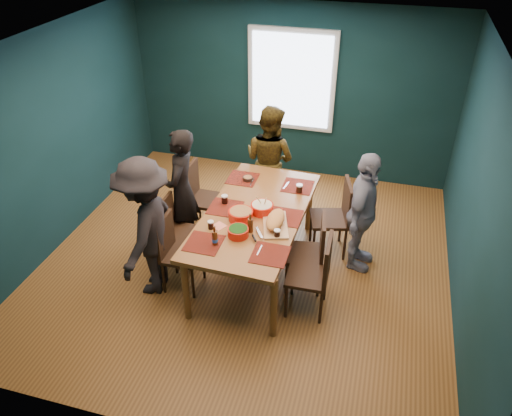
{
  "coord_description": "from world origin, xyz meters",
  "views": [
    {
      "loc": [
        1.45,
        -4.79,
        4.07
      ],
      "look_at": [
        0.15,
        -0.11,
        0.89
      ],
      "focal_mm": 35.0,
      "sensor_mm": 36.0,
      "label": 1
    }
  ],
  "objects_px": {
    "chair_right_near": "(317,271)",
    "person_near_left": "(146,228)",
    "person_right": "(362,213)",
    "person_far_left": "(182,190)",
    "dining_table": "(255,218)",
    "person_back": "(270,160)",
    "chair_right_mid": "(312,248)",
    "chair_left_far": "(199,193)",
    "cutting_board": "(275,221)",
    "bowl_salad": "(241,215)",
    "chair_left_near": "(174,248)",
    "bowl_herbs": "(238,232)",
    "bowl_dumpling": "(262,208)",
    "chair_left_mid": "(174,226)",
    "chair_right_far": "(337,213)"
  },
  "relations": [
    {
      "from": "bowl_dumpling",
      "to": "person_near_left",
      "type": "bearing_deg",
      "value": -150.03
    },
    {
      "from": "bowl_dumpling",
      "to": "cutting_board",
      "type": "height_order",
      "value": "bowl_dumpling"
    },
    {
      "from": "chair_left_mid",
      "to": "dining_table",
      "type": "bearing_deg",
      "value": 6.47
    },
    {
      "from": "chair_left_far",
      "to": "bowl_salad",
      "type": "distance_m",
      "value": 1.22
    },
    {
      "from": "chair_left_far",
      "to": "person_far_left",
      "type": "height_order",
      "value": "person_far_left"
    },
    {
      "from": "chair_right_mid",
      "to": "person_far_left",
      "type": "distance_m",
      "value": 1.82
    },
    {
      "from": "chair_right_mid",
      "to": "chair_right_near",
      "type": "distance_m",
      "value": 0.42
    },
    {
      "from": "chair_right_far",
      "to": "chair_left_near",
      "type": "bearing_deg",
      "value": -161.18
    },
    {
      "from": "dining_table",
      "to": "bowl_salad",
      "type": "xyz_separation_m",
      "value": [
        -0.12,
        -0.18,
        0.14
      ]
    },
    {
      "from": "chair_right_far",
      "to": "chair_right_mid",
      "type": "height_order",
      "value": "chair_right_far"
    },
    {
      "from": "chair_left_near",
      "to": "bowl_herbs",
      "type": "distance_m",
      "value": 0.84
    },
    {
      "from": "chair_right_far",
      "to": "person_right",
      "type": "relative_size",
      "value": 0.65
    },
    {
      "from": "person_back",
      "to": "bowl_salad",
      "type": "bearing_deg",
      "value": 113.72
    },
    {
      "from": "chair_left_far",
      "to": "cutting_board",
      "type": "xyz_separation_m",
      "value": [
        1.25,
        -0.84,
        0.33
      ]
    },
    {
      "from": "chair_left_far",
      "to": "chair_right_mid",
      "type": "bearing_deg",
      "value": -23.32
    },
    {
      "from": "chair_left_mid",
      "to": "person_right",
      "type": "xyz_separation_m",
      "value": [
        2.22,
        0.52,
        0.25
      ]
    },
    {
      "from": "chair_left_near",
      "to": "bowl_salad",
      "type": "height_order",
      "value": "bowl_salad"
    },
    {
      "from": "chair_right_mid",
      "to": "bowl_dumpling",
      "type": "relative_size",
      "value": 3.61
    },
    {
      "from": "bowl_salad",
      "to": "cutting_board",
      "type": "bearing_deg",
      "value": -3.07
    },
    {
      "from": "person_back",
      "to": "person_right",
      "type": "bearing_deg",
      "value": 166.59
    },
    {
      "from": "chair_right_mid",
      "to": "person_near_left",
      "type": "relative_size",
      "value": 0.56
    },
    {
      "from": "dining_table",
      "to": "bowl_dumpling",
      "type": "distance_m",
      "value": 0.16
    },
    {
      "from": "chair_right_mid",
      "to": "cutting_board",
      "type": "relative_size",
      "value": 1.41
    },
    {
      "from": "bowl_salad",
      "to": "bowl_dumpling",
      "type": "bearing_deg",
      "value": 46.55
    },
    {
      "from": "chair_right_near",
      "to": "person_back",
      "type": "bearing_deg",
      "value": 116.12
    },
    {
      "from": "bowl_dumpling",
      "to": "chair_right_mid",
      "type": "bearing_deg",
      "value": -13.6
    },
    {
      "from": "chair_right_mid",
      "to": "chair_left_far",
      "type": "bearing_deg",
      "value": 146.34
    },
    {
      "from": "bowl_dumpling",
      "to": "bowl_herbs",
      "type": "height_order",
      "value": "bowl_dumpling"
    },
    {
      "from": "chair_right_far",
      "to": "bowl_herbs",
      "type": "xyz_separation_m",
      "value": [
        -0.95,
        -1.12,
        0.3
      ]
    },
    {
      "from": "person_back",
      "to": "bowl_dumpling",
      "type": "distance_m",
      "value": 1.39
    },
    {
      "from": "dining_table",
      "to": "person_far_left",
      "type": "relative_size",
      "value": 1.38
    },
    {
      "from": "dining_table",
      "to": "person_near_left",
      "type": "height_order",
      "value": "person_near_left"
    },
    {
      "from": "chair_left_mid",
      "to": "chair_right_mid",
      "type": "relative_size",
      "value": 0.94
    },
    {
      "from": "chair_right_near",
      "to": "person_right",
      "type": "distance_m",
      "value": 1.04
    },
    {
      "from": "chair_right_near",
      "to": "person_near_left",
      "type": "relative_size",
      "value": 0.58
    },
    {
      "from": "dining_table",
      "to": "person_back",
      "type": "xyz_separation_m",
      "value": [
        -0.17,
        1.39,
        0.04
      ]
    },
    {
      "from": "person_back",
      "to": "chair_right_mid",
      "type": "bearing_deg",
      "value": 142.13
    },
    {
      "from": "person_back",
      "to": "chair_right_far",
      "type": "bearing_deg",
      "value": 166.26
    },
    {
      "from": "cutting_board",
      "to": "person_far_left",
      "type": "bearing_deg",
      "value": 143.5
    },
    {
      "from": "person_right",
      "to": "chair_right_mid",
      "type": "bearing_deg",
      "value": 146.4
    },
    {
      "from": "chair_right_mid",
      "to": "person_near_left",
      "type": "distance_m",
      "value": 1.89
    },
    {
      "from": "chair_right_mid",
      "to": "cutting_board",
      "type": "bearing_deg",
      "value": -179.34
    },
    {
      "from": "chair_left_far",
      "to": "person_far_left",
      "type": "distance_m",
      "value": 0.45
    },
    {
      "from": "chair_left_far",
      "to": "chair_right_near",
      "type": "height_order",
      "value": "chair_left_far"
    },
    {
      "from": "person_back",
      "to": "bowl_salad",
      "type": "distance_m",
      "value": 1.58
    },
    {
      "from": "chair_right_near",
      "to": "cutting_board",
      "type": "relative_size",
      "value": 1.45
    },
    {
      "from": "person_back",
      "to": "chair_left_far",
      "type": "bearing_deg",
      "value": 65.5
    },
    {
      "from": "person_right",
      "to": "person_far_left",
      "type": "bearing_deg",
      "value": 102.11
    },
    {
      "from": "bowl_herbs",
      "to": "cutting_board",
      "type": "bearing_deg",
      "value": 40.1
    },
    {
      "from": "chair_left_near",
      "to": "dining_table",
      "type": "bearing_deg",
      "value": 32.55
    }
  ]
}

